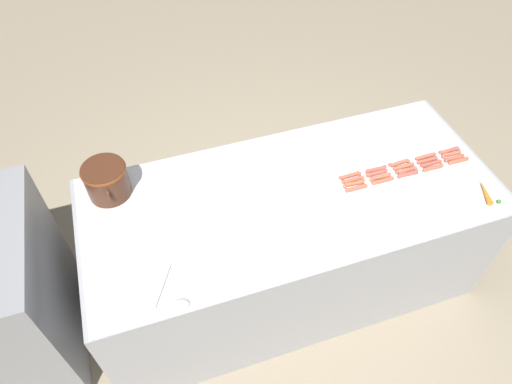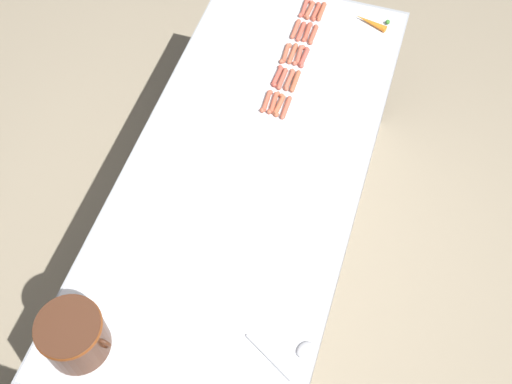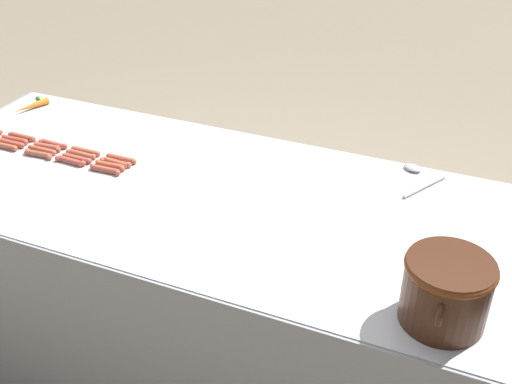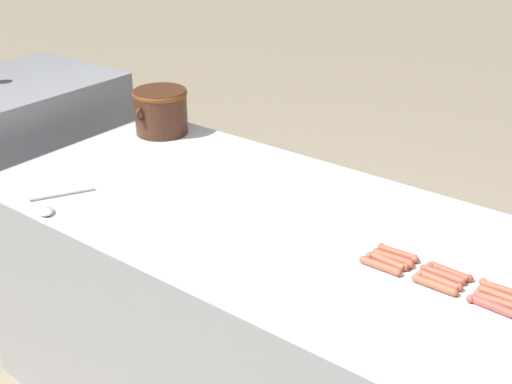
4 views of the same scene
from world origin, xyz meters
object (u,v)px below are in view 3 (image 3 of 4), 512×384
at_px(hot_dog_6, 15,140).
at_px(hot_dog_7, 47,147).
at_px(hot_dog_9, 116,162).
at_px(hot_dog_16, 4,146).
at_px(hot_dog_14, 110,165).
at_px(hot_dog_11, 11,143).
at_px(hot_dog_13, 77,158).
at_px(hot_dog_17, 38,154).
at_px(hot_dog_19, 105,170).
at_px(carrot, 31,106).
at_px(hot_dog_12, 42,150).
at_px(hot_dog_3, 86,151).
at_px(hot_dog_4, 121,159).
at_px(hot_dog_1, 22,137).
at_px(bean_pot, 447,288).
at_px(hot_dog_18, 70,161).
at_px(serving_spoon, 417,174).
at_px(hot_dog_8, 81,154).
at_px(hot_dog_2, 53,144).

bearing_deg(hot_dog_6, hot_dog_7, 90.95).
height_order(hot_dog_9, hot_dog_16, same).
bearing_deg(hot_dog_14, hot_dog_11, -89.61).
height_order(hot_dog_13, hot_dog_17, same).
height_order(hot_dog_19, carrot, carrot).
relative_size(hot_dog_11, hot_dog_13, 1.00).
height_order(hot_dog_9, hot_dog_12, same).
xyz_separation_m(hot_dog_3, hot_dog_4, (-0.00, 0.16, 0.00)).
distance_m(hot_dog_1, bean_pot, 1.77).
height_order(hot_dog_17, hot_dog_18, same).
distance_m(hot_dog_3, hot_dog_7, 0.16).
bearing_deg(serving_spoon, hot_dog_16, -74.63).
height_order(hot_dog_8, hot_dog_9, same).
height_order(hot_dog_4, bean_pot, bean_pot).
height_order(hot_dog_6, hot_dog_8, same).
height_order(hot_dog_9, hot_dog_13, same).
height_order(hot_dog_12, hot_dog_14, same).
bearing_deg(hot_dog_1, hot_dog_3, 89.76).
height_order(hot_dog_6, hot_dog_7, same).
bearing_deg(hot_dog_8, hot_dog_6, -89.61).
xyz_separation_m(hot_dog_1, hot_dog_16, (0.09, -0.01, 0.00)).
distance_m(hot_dog_6, hot_dog_19, 0.48).
bearing_deg(bean_pot, hot_dog_7, -102.97).
bearing_deg(hot_dog_11, hot_dog_4, 97.59).
height_order(hot_dog_2, carrot, carrot).
relative_size(hot_dog_11, hot_dog_19, 1.00).
bearing_deg(hot_dog_6, hot_dog_1, 165.71).
bearing_deg(hot_dog_8, hot_dog_16, -79.24).
height_order(hot_dog_1, hot_dog_13, same).
relative_size(hot_dog_6, hot_dog_8, 1.00).
distance_m(hot_dog_1, serving_spoon, 1.56).
bearing_deg(hot_dog_16, hot_dog_8, 100.76).
bearing_deg(hot_dog_19, serving_spoon, 111.75).
bearing_deg(hot_dog_12, hot_dog_11, -89.45).
height_order(hot_dog_2, hot_dog_14, same).
xyz_separation_m(hot_dog_19, carrot, (-0.34, -0.63, 0.00)).
relative_size(hot_dog_2, hot_dog_6, 1.00).
xyz_separation_m(hot_dog_17, carrot, (-0.34, -0.32, 0.00)).
xyz_separation_m(hot_dog_2, hot_dog_4, (-0.00, 0.32, 0.00)).
distance_m(hot_dog_3, bean_pot, 1.46).
relative_size(hot_dog_1, hot_dog_3, 1.00).
relative_size(hot_dog_2, hot_dog_13, 1.00).
height_order(hot_dog_3, hot_dog_17, same).
xyz_separation_m(hot_dog_1, hot_dog_18, (0.09, 0.31, 0.00)).
distance_m(hot_dog_3, hot_dog_16, 0.34).
bearing_deg(hot_dog_17, hot_dog_18, 91.32).
distance_m(hot_dog_4, hot_dog_17, 0.33).
xyz_separation_m(hot_dog_3, hot_dog_13, (0.06, 0.00, 0.00)).
relative_size(hot_dog_18, carrot, 0.75).
relative_size(hot_dog_9, hot_dog_16, 1.00).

